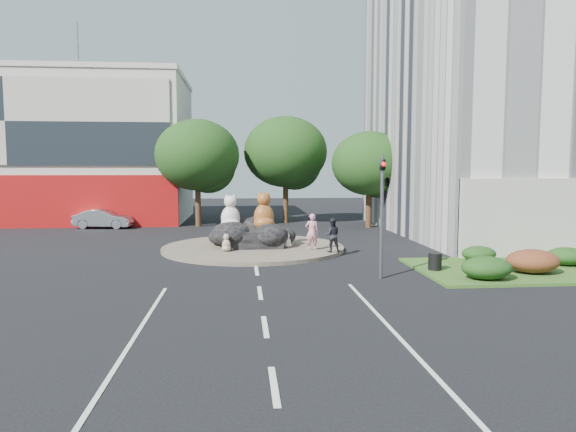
% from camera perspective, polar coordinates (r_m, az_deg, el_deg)
% --- Properties ---
extents(ground, '(120.00, 120.00, 0.00)m').
position_cam_1_polar(ground, '(18.74, -3.13, -8.54)').
color(ground, black).
rests_on(ground, ground).
extents(roundabout_island, '(10.00, 10.00, 0.20)m').
position_cam_1_polar(roundabout_island, '(28.53, -3.86, -3.55)').
color(roundabout_island, brown).
rests_on(roundabout_island, ground).
extents(rock_plinth, '(3.20, 2.60, 0.90)m').
position_cam_1_polar(rock_plinth, '(28.45, -3.87, -2.46)').
color(rock_plinth, black).
rests_on(rock_plinth, roundabout_island).
extents(shophouse_block, '(25.20, 12.30, 17.40)m').
position_cam_1_polar(shophouse_block, '(49.29, -26.01, 6.73)').
color(shophouse_block, beige).
rests_on(shophouse_block, ground).
extents(grass_verge, '(10.00, 6.00, 0.12)m').
position_cam_1_polar(grass_verge, '(25.06, 25.31, -5.38)').
color(grass_verge, '#284D19').
rests_on(grass_verge, ground).
extents(tree_left, '(6.46, 6.46, 8.27)m').
position_cam_1_polar(tree_left, '(40.39, -9.93, 6.29)').
color(tree_left, '#382314').
rests_on(tree_left, ground).
extents(tree_mid, '(6.84, 6.84, 8.76)m').
position_cam_1_polar(tree_mid, '(42.43, -0.19, 6.74)').
color(tree_mid, '#382314').
rests_on(tree_mid, ground).
extents(tree_right, '(5.70, 5.70, 7.30)m').
position_cam_1_polar(tree_right, '(39.46, 9.08, 5.43)').
color(tree_right, '#382314').
rests_on(tree_right, ground).
extents(hedge_near_green, '(2.00, 1.60, 0.90)m').
position_cam_1_polar(hedge_near_green, '(21.82, 21.21, -5.38)').
color(hedge_near_green, '#143410').
rests_on(hedge_near_green, grass_verge).
extents(hedge_red, '(2.20, 1.76, 0.99)m').
position_cam_1_polar(hedge_red, '(23.87, 25.54, -4.54)').
color(hedge_red, '#4C2114').
rests_on(hedge_red, grass_verge).
extents(hedge_mid_green, '(1.80, 1.44, 0.81)m').
position_cam_1_polar(hedge_mid_green, '(26.46, 28.54, -3.95)').
color(hedge_mid_green, '#143410').
rests_on(hedge_mid_green, grass_verge).
extents(hedge_back_green, '(1.60, 1.28, 0.72)m').
position_cam_1_polar(hedge_back_green, '(25.85, 20.45, -3.94)').
color(hedge_back_green, '#143410').
rests_on(hedge_back_green, grass_verge).
extents(traffic_light, '(0.44, 1.24, 5.00)m').
position_cam_1_polar(traffic_light, '(21.00, 10.67, 2.86)').
color(traffic_light, '#595B60').
rests_on(traffic_light, ground).
extents(street_lamp, '(2.34, 0.22, 8.06)m').
position_cam_1_polar(street_lamp, '(29.44, 22.09, 5.05)').
color(street_lamp, '#595B60').
rests_on(street_lamp, ground).
extents(cat_white, '(1.33, 1.19, 2.02)m').
position_cam_1_polar(cat_white, '(28.34, -6.41, 0.46)').
color(cat_white, beige).
rests_on(cat_white, rock_plinth).
extents(cat_tabby, '(1.50, 1.37, 2.17)m').
position_cam_1_polar(cat_tabby, '(28.41, -2.70, 0.65)').
color(cat_tabby, '#A86523').
rests_on(cat_tabby, rock_plinth).
extents(kitten_calico, '(0.75, 0.75, 0.95)m').
position_cam_1_polar(kitten_calico, '(26.81, -6.87, -2.91)').
color(kitten_calico, beige).
rests_on(kitten_calico, roundabout_island).
extents(kitten_white, '(0.64, 0.62, 0.81)m').
position_cam_1_polar(kitten_white, '(27.94, -0.10, -2.68)').
color(kitten_white, white).
rests_on(kitten_white, roundabout_island).
extents(pedestrian_pink, '(0.71, 0.48, 1.92)m').
position_cam_1_polar(pedestrian_pink, '(27.04, 2.68, -1.76)').
color(pedestrian_pink, '#CA8390').
rests_on(pedestrian_pink, roundabout_island).
extents(pedestrian_dark, '(0.87, 0.69, 1.76)m').
position_cam_1_polar(pedestrian_dark, '(26.40, 4.91, -2.12)').
color(pedestrian_dark, black).
rests_on(pedestrian_dark, roundabout_island).
extents(parked_car, '(4.49, 2.04, 1.43)m').
position_cam_1_polar(parked_car, '(41.01, -19.81, -0.30)').
color(parked_car, '#A0A3A7').
rests_on(parked_car, ground).
extents(litter_bin, '(0.71, 0.71, 0.73)m').
position_cam_1_polar(litter_bin, '(23.08, 16.01, -4.88)').
color(litter_bin, black).
rests_on(litter_bin, grass_verge).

